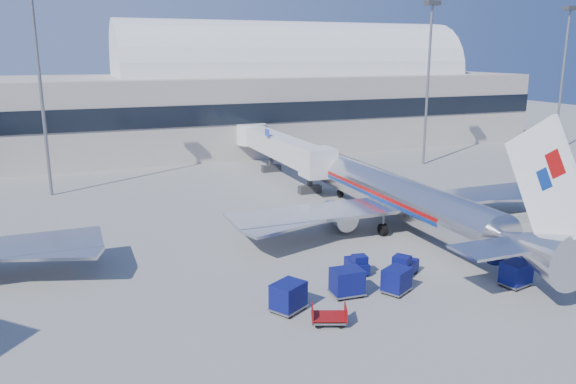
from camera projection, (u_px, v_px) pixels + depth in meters
name	position (u px, v px, depth m)	size (l,w,h in m)	color
ground	(324.00, 260.00, 43.73)	(260.00, 260.00, 0.00)	gray
terminal	(93.00, 107.00, 87.59)	(170.00, 28.15, 21.00)	#B2AA9E
airliner_main	(403.00, 198.00, 50.66)	(32.00, 37.26, 12.07)	silver
jetbridge_near	(277.00, 146.00, 73.30)	(4.40, 27.50, 6.25)	silver
mast_west	(38.00, 62.00, 60.12)	(2.00, 1.20, 22.60)	slate
mast_east	(429.00, 60.00, 77.95)	(2.00, 1.20, 22.60)	slate
mast_far_east	(565.00, 59.00, 86.86)	(2.00, 1.20, 22.60)	slate
barrier_near	(491.00, 222.00, 51.85)	(3.00, 0.55, 0.90)	#9E9E96
barrier_mid	(519.00, 219.00, 53.02)	(3.00, 0.55, 0.90)	#9E9E96
barrier_far	(545.00, 215.00, 54.20)	(3.00, 0.55, 0.90)	#9E9E96
tug_lead	(404.00, 266.00, 40.34)	(2.86, 2.56, 1.69)	#0A0F51
tug_right	(498.00, 242.00, 45.80)	(2.23, 1.26, 1.40)	#0A0F51
tug_left	(357.00, 264.00, 40.97)	(1.39, 2.41, 1.50)	#0A0F51
cart_train_a	(396.00, 280.00, 37.56)	(2.41, 2.24, 1.70)	#0A0F51
cart_train_b	(347.00, 282.00, 37.03)	(2.19, 1.71, 1.87)	#0A0F51
cart_train_c	(288.00, 296.00, 34.83)	(2.65, 2.48, 1.87)	#0A0F51
cart_solo_near	(516.00, 273.00, 38.60)	(2.27, 1.92, 1.76)	#0A0F51
cart_solo_far	(565.00, 251.00, 43.35)	(1.98, 1.66, 1.54)	#0A0F51
cart_open_red	(329.00, 318.00, 33.28)	(2.45, 2.11, 0.55)	slate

